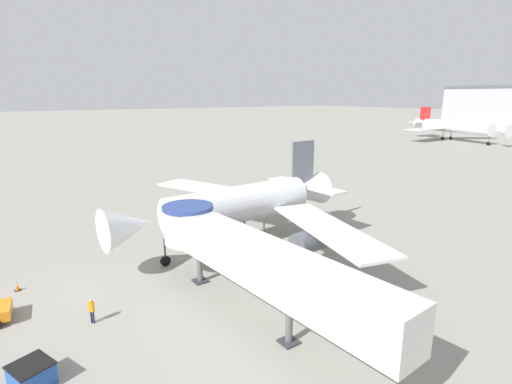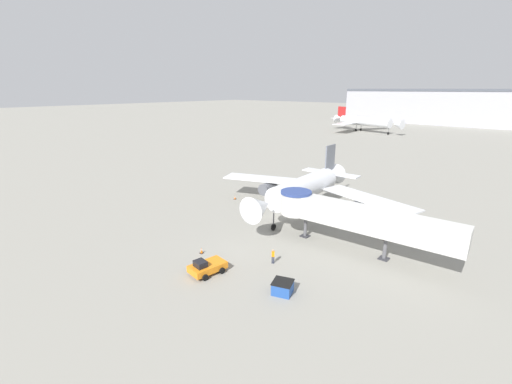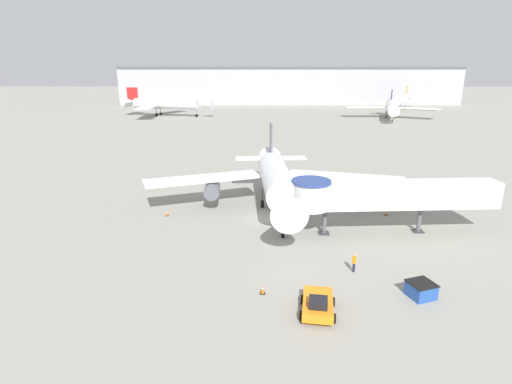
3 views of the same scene
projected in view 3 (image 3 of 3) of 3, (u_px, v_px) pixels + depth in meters
The scene contains 13 objects.
ground_plane at pixel (264, 218), 47.64m from camera, with size 800.00×800.00×0.00m, color gray.
main_airplane at pixel (276, 179), 49.21m from camera, with size 33.68×24.69×9.84m.
jet_bridge at pixel (381, 195), 42.26m from camera, with size 22.11×4.51×6.02m.
pushback_tug_orange at pixel (318, 304), 28.84m from camera, with size 2.91×4.11×1.70m.
service_container_blue at pixel (421, 290), 31.00m from camera, with size 2.42×2.39×1.23m.
traffic_cone_starboard_wing at pixel (386, 213), 48.64m from camera, with size 0.39×0.39×0.64m.
traffic_cone_port_wing at pixel (167, 213), 48.42m from camera, with size 0.40×0.40×0.66m.
traffic_cone_apron_front at pixel (263, 290), 31.53m from camera, with size 0.42×0.42×0.70m.
ground_crew_marshaller at pixel (354, 262), 34.74m from camera, with size 0.38×0.36×1.73m.
background_jet_navy_tail at pixel (392, 107), 143.73m from camera, with size 32.85×32.61×9.93m.
background_jet_red_tail at pixel (164, 104), 152.43m from camera, with size 35.61×33.96×10.60m.
background_jet_gold_tail at pixel (402, 100), 177.79m from camera, with size 33.43×36.24×9.62m.
terminal_building at pixel (288, 85), 212.13m from camera, with size 172.57×27.74×18.69m.
Camera 3 is at (-0.59, -44.64, 16.96)m, focal length 28.00 mm.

